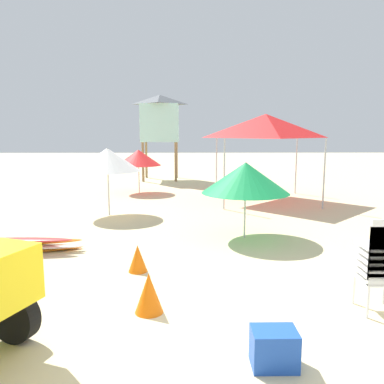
{
  "coord_description": "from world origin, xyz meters",
  "views": [
    {
      "loc": [
        -0.39,
        -4.43,
        2.35
      ],
      "look_at": [
        -0.27,
        3.22,
        1.16
      ],
      "focal_mm": 36.32,
      "sensor_mm": 36.0,
      "label": 1
    }
  ],
  "objects": [
    {
      "name": "cooler_box",
      "position": [
        0.49,
        -0.83,
        0.19
      ],
      "size": [
        0.46,
        0.33,
        0.39
      ],
      "primitive_type": "cube",
      "color": "blue",
      "rests_on": "ground"
    },
    {
      "name": "ground",
      "position": [
        0.0,
        0.0,
        0.0
      ],
      "size": [
        80.0,
        80.0,
        0.0
      ],
      "primitive_type": "plane",
      "color": "beige"
    },
    {
      "name": "beach_umbrella_left",
      "position": [
        -2.23,
        10.58,
        1.37
      ],
      "size": [
        1.74,
        1.74,
        1.68
      ],
      "color": "beige",
      "rests_on": "ground"
    },
    {
      "name": "lifeguard_tower",
      "position": [
        -1.66,
        14.85,
        3.01
      ],
      "size": [
        1.98,
        1.98,
        4.13
      ],
      "color": "olive",
      "rests_on": "ground"
    },
    {
      "name": "surfboard_pile",
      "position": [
        -3.58,
        2.95,
        0.16
      ],
      "size": [
        2.35,
        0.75,
        0.32
      ],
      "color": "orange",
      "rests_on": "ground"
    },
    {
      "name": "stacked_plastic_chairs",
      "position": [
        2.12,
        0.29,
        0.74
      ],
      "size": [
        0.48,
        0.48,
        1.29
      ],
      "color": "white",
      "rests_on": "ground"
    },
    {
      "name": "beach_umbrella_mid",
      "position": [
        0.92,
        4.01,
        1.35
      ],
      "size": [
        1.94,
        1.94,
        1.69
      ],
      "color": "beige",
      "rests_on": "ground"
    },
    {
      "name": "beach_umbrella_far",
      "position": [
        -2.59,
        6.46,
        1.58
      ],
      "size": [
        1.84,
        1.84,
        1.91
      ],
      "color": "beige",
      "rests_on": "ground"
    },
    {
      "name": "traffic_cone_far",
      "position": [
        -1.21,
        1.9,
        0.23
      ],
      "size": [
        0.32,
        0.32,
        0.46
      ],
      "primitive_type": "cone",
      "color": "orange",
      "rests_on": "ground"
    },
    {
      "name": "traffic_cone_near",
      "position": [
        -0.88,
        0.38,
        0.27
      ],
      "size": [
        0.37,
        0.37,
        0.53
      ],
      "primitive_type": "cone",
      "color": "orange",
      "rests_on": "ground"
    },
    {
      "name": "popup_canopy",
      "position": [
        2.29,
        8.78,
        2.55
      ],
      "size": [
        3.1,
        3.1,
        2.95
      ],
      "color": "#B2B2B7",
      "rests_on": "ground"
    }
  ]
}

